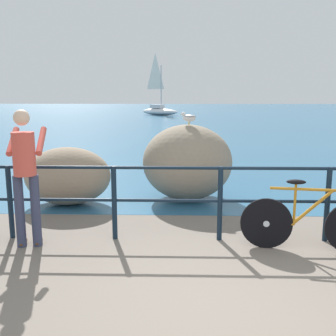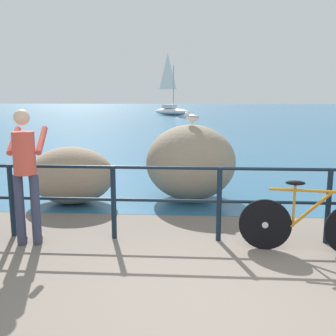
{
  "view_description": "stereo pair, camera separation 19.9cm",
  "coord_description": "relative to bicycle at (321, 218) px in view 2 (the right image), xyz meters",
  "views": [
    {
      "loc": [
        -0.56,
        -3.38,
        1.95
      ],
      "look_at": [
        -0.71,
        2.14,
        0.92
      ],
      "focal_mm": 41.88,
      "sensor_mm": 36.0,
      "label": 1
    },
    {
      "loc": [
        -0.36,
        -3.37,
        1.95
      ],
      "look_at": [
        -0.71,
        2.14,
        0.92
      ],
      "focal_mm": 41.88,
      "sensor_mm": 36.0,
      "label": 2
    }
  ],
  "objects": [
    {
      "name": "ground_plane",
      "position": [
        -1.23,
        18.63,
        -0.51
      ],
      "size": [
        120.0,
        120.0,
        0.1
      ],
      "primitive_type": "cube",
      "color": "#6B6056"
    },
    {
      "name": "sea_surface",
      "position": [
        -1.23,
        46.47,
        -0.46
      ],
      "size": [
        120.0,
        90.0,
        0.01
      ],
      "primitive_type": "cube",
      "color": "#285B7F",
      "rests_on": "ground_plane"
    },
    {
      "name": "promenade_railing",
      "position": [
        -1.23,
        0.37,
        0.17
      ],
      "size": [
        8.68,
        0.07,
        1.02
      ],
      "color": "black",
      "rests_on": "ground_plane"
    },
    {
      "name": "bicycle",
      "position": [
        0.0,
        0.0,
        0.0
      ],
      "size": [
        1.69,
        0.48,
        0.92
      ],
      "rotation": [
        0.0,
        0.0,
        -0.15
      ],
      "color": "black",
      "rests_on": "ground_plane"
    },
    {
      "name": "person_at_railing",
      "position": [
        -3.75,
        0.09,
        0.53
      ],
      "size": [
        0.52,
        0.67,
        1.78
      ],
      "rotation": [
        0.0,
        0.0,
        1.74
      ],
      "color": "#333851",
      "rests_on": "ground_plane"
    },
    {
      "name": "breakwater_boulder_main",
      "position": [
        -1.63,
        2.54,
        0.25
      ],
      "size": [
        1.69,
        1.57,
        1.42
      ],
      "color": "gray",
      "rests_on": "ground"
    },
    {
      "name": "breakwater_boulder_left",
      "position": [
        -3.79,
        2.11,
        0.06
      ],
      "size": [
        1.55,
        1.16,
        1.04
      ],
      "color": "gray",
      "rests_on": "ground"
    },
    {
      "name": "seagull",
      "position": [
        -1.61,
        2.46,
        1.09
      ],
      "size": [
        0.32,
        0.24,
        0.23
      ],
      "rotation": [
        0.0,
        0.0,
        2.59
      ],
      "color": "gold",
      "rests_on": "breakwater_boulder_main"
    },
    {
      "name": "sailboat",
      "position": [
        -3.81,
        35.25,
        0.24
      ],
      "size": [
        4.31,
        3.66,
        6.16
      ],
      "rotation": [
        0.0,
        0.0,
        5.65
      ],
      "color": "white",
      "rests_on": "sea_surface"
    }
  ]
}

